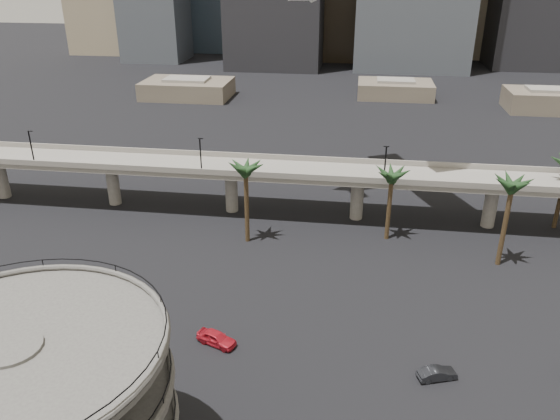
# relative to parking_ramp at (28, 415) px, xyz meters

# --- Properties ---
(parking_ramp) EXTENTS (22.20, 22.20, 17.35)m
(parking_ramp) POSITION_rel_parking_ramp_xyz_m (0.00, 0.00, 0.00)
(parking_ramp) COLOR #4D4B48
(parking_ramp) RESTS_ON ground
(overpass) EXTENTS (130.00, 9.30, 14.70)m
(overpass) POSITION_rel_parking_ramp_xyz_m (13.00, 59.00, -2.50)
(overpass) COLOR gray
(overpass) RESTS_ON ground
(palm_trees) EXTENTS (54.40, 18.40, 14.00)m
(palm_trees) POSITION_rel_parking_ramp_xyz_m (34.48, 51.47, 1.46)
(palm_trees) COLOR #4E3A21
(palm_trees) RESTS_ON ground
(low_buildings) EXTENTS (135.00, 27.50, 6.80)m
(low_buildings) POSITION_rel_parking_ramp_xyz_m (19.89, 146.30, -6.97)
(low_buildings) COLOR brown
(low_buildings) RESTS_ON ground
(car_a) EXTENTS (5.23, 3.58, 1.65)m
(car_a) POSITION_rel_parking_ramp_xyz_m (8.47, 22.13, -9.01)
(car_a) COLOR red
(car_a) RESTS_ON ground
(car_b) EXTENTS (4.49, 2.79, 1.40)m
(car_b) POSITION_rel_parking_ramp_xyz_m (33.24, 19.79, -9.14)
(car_b) COLOR black
(car_b) RESTS_ON ground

